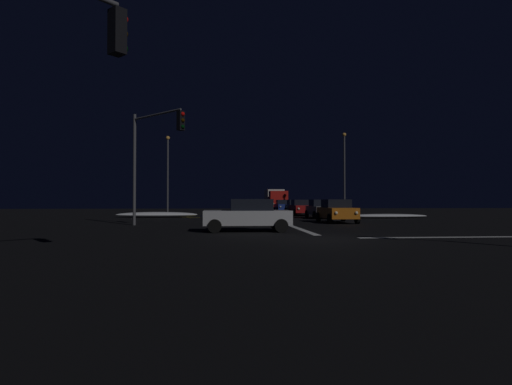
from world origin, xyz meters
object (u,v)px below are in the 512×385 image
at_px(sedan_orange, 337,211).
at_px(sedan_blue, 283,206).
at_px(sedan_red, 301,207).
at_px(streetlamp_right_far, 344,167).
at_px(traffic_signal_sw, 6,49).
at_px(sedan_gray, 321,209).
at_px(sedan_black, 296,207).
at_px(sedan_silver_crossing, 248,215).
at_px(box_truck, 275,199).
at_px(traffic_signal_nw, 152,146).
at_px(streetlamp_left_far, 168,169).

distance_m(sedan_orange, sedan_blue, 24.62).
bearing_deg(sedan_red, streetlamp_right_far, 45.29).
bearing_deg(sedan_orange, traffic_signal_sw, -121.34).
xyz_separation_m(sedan_orange, sedan_gray, (0.53, 6.58, 0.00)).
xyz_separation_m(sedan_black, streetlamp_right_far, (5.89, 0.96, 4.57)).
height_order(sedan_black, sedan_silver_crossing, same).
bearing_deg(sedan_red, sedan_silver_crossing, -107.94).
bearing_deg(box_truck, sedan_orange, -90.07).
bearing_deg(sedan_silver_crossing, sedan_gray, 63.28).
height_order(traffic_signal_nw, traffic_signal_sw, traffic_signal_nw).
distance_m(sedan_red, traffic_signal_sw, 34.65).
bearing_deg(traffic_signal_sw, streetlamp_right_far, 64.78).
distance_m(sedan_orange, sedan_red, 12.90).
relative_size(sedan_orange, sedan_blue, 1.00).
distance_m(sedan_red, sedan_silver_crossing, 21.35).
bearing_deg(sedan_orange, streetlamp_left_far, 125.47).
bearing_deg(sedan_blue, sedan_silver_crossing, -101.55).
xyz_separation_m(sedan_orange, sedan_silver_crossing, (-6.51, -7.41, 0.00)).
bearing_deg(sedan_blue, sedan_red, -89.85).
bearing_deg(sedan_red, sedan_orange, -90.30).
relative_size(sedan_black, traffic_signal_nw, 0.64).
distance_m(box_truck, streetlamp_left_far, 19.20).
distance_m(sedan_orange, streetlamp_left_far, 24.08).
bearing_deg(sedan_orange, sedan_silver_crossing, -131.29).
relative_size(box_truck, streetlamp_right_far, 0.89).
height_order(sedan_red, sedan_black, same).
bearing_deg(sedan_red, streetlamp_left_far, 155.12).
distance_m(sedan_red, streetlamp_right_far, 10.11).
bearing_deg(traffic_signal_sw, sedan_orange, 58.66).
bearing_deg(box_truck, sedan_red, -89.92).
height_order(sedan_orange, traffic_signal_nw, traffic_signal_nw).
relative_size(sedan_blue, streetlamp_right_far, 0.46).
height_order(sedan_orange, sedan_red, same).
bearing_deg(streetlamp_right_far, traffic_signal_sw, -115.22).
xyz_separation_m(sedan_red, sedan_blue, (-0.03, 11.72, 0.00)).
xyz_separation_m(sedan_gray, sedan_black, (-0.01, 11.77, 0.00)).
xyz_separation_m(box_truck, streetlamp_left_far, (-13.80, -12.94, 3.33)).
height_order(sedan_silver_crossing, traffic_signal_nw, traffic_signal_nw).
distance_m(sedan_gray, traffic_signal_sw, 29.03).
distance_m(sedan_red, sedan_black, 5.47).
bearing_deg(sedan_red, traffic_signal_nw, -126.45).
bearing_deg(sedan_gray, box_truck, 91.10).
xyz_separation_m(sedan_gray, box_truck, (-0.49, 25.67, 0.91)).
height_order(sedan_gray, sedan_blue, same).
relative_size(sedan_red, sedan_silver_crossing, 1.00).
distance_m(sedan_silver_crossing, traffic_signal_nw, 7.80).
distance_m(sedan_blue, streetlamp_right_far, 9.47).
relative_size(box_truck, traffic_signal_nw, 1.23).
xyz_separation_m(sedan_silver_crossing, traffic_signal_nw, (-5.28, 4.26, 3.84)).
bearing_deg(streetlamp_right_far, sedan_red, -134.71).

